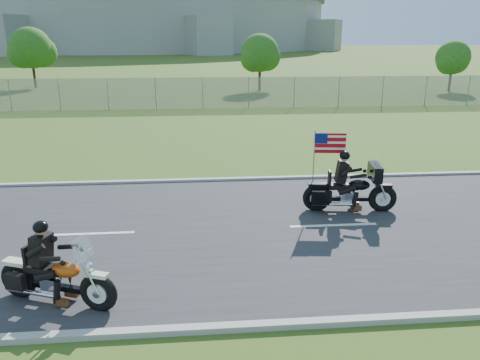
{
  "coord_description": "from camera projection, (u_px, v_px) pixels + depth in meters",
  "views": [
    {
      "loc": [
        0.72,
        -10.56,
        4.59
      ],
      "look_at": [
        1.66,
        0.0,
        1.29
      ],
      "focal_mm": 35.0,
      "sensor_mm": 36.0,
      "label": 1
    }
  ],
  "objects": [
    {
      "name": "ground",
      "position": [
        172.0,
        233.0,
        11.34
      ],
      "size": [
        420.0,
        420.0,
        0.0
      ],
      "primitive_type": "plane",
      "color": "#3A5019",
      "rests_on": "ground"
    },
    {
      "name": "road",
      "position": [
        172.0,
        232.0,
        11.34
      ],
      "size": [
        120.0,
        8.0,
        0.04
      ],
      "primitive_type": "cube",
      "color": "#28282B",
      "rests_on": "ground"
    },
    {
      "name": "curb_north",
      "position": [
        178.0,
        181.0,
        15.18
      ],
      "size": [
        120.0,
        0.18,
        0.12
      ],
      "primitive_type": "cube",
      "color": "#9E9B93",
      "rests_on": "ground"
    },
    {
      "name": "curb_south",
      "position": [
        159.0,
        331.0,
        7.47
      ],
      "size": [
        120.0,
        0.18,
        0.12
      ],
      "primitive_type": "cube",
      "color": "#9E9B93",
      "rests_on": "ground"
    },
    {
      "name": "fence",
      "position": [
        108.0,
        94.0,
        29.65
      ],
      "size": [
        60.0,
        0.03,
        2.0
      ],
      "primitive_type": "cube",
      "color": "gray",
      "rests_on": "ground"
    },
    {
      "name": "stadium",
      "position": [
        138.0,
        3.0,
        166.74
      ],
      "size": [
        140.4,
        140.4,
        29.2
      ],
      "color": "#A3A099",
      "rests_on": "ground"
    },
    {
      "name": "tree_fence_near",
      "position": [
        260.0,
        55.0,
        39.54
      ],
      "size": [
        3.52,
        3.28,
        4.75
      ],
      "color": "#382316",
      "rests_on": "ground"
    },
    {
      "name": "tree_fence_mid",
      "position": [
        32.0,
        50.0,
        41.57
      ],
      "size": [
        3.96,
        3.69,
        5.3
      ],
      "color": "#382316",
      "rests_on": "ground"
    },
    {
      "name": "tree_fence_far",
      "position": [
        453.0,
        59.0,
        39.08
      ],
      "size": [
        3.08,
        2.87,
        4.2
      ],
      "color": "#382316",
      "rests_on": "ground"
    },
    {
      "name": "motorcycle_lead",
      "position": [
        55.0,
        279.0,
        8.19
      ],
      "size": [
        2.25,
        1.12,
        1.58
      ],
      "rotation": [
        0.0,
        0.0,
        -0.37
      ],
      "color": "black",
      "rests_on": "ground"
    },
    {
      "name": "motorcycle_follow",
      "position": [
        350.0,
        191.0,
        12.52
      ],
      "size": [
        2.52,
        0.91,
        2.11
      ],
      "rotation": [
        0.0,
        0.0,
        -0.12
      ],
      "color": "black",
      "rests_on": "ground"
    }
  ]
}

